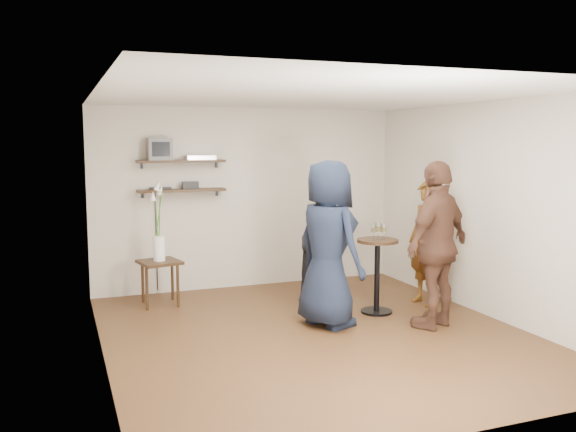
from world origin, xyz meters
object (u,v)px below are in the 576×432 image
at_px(dvd_deck, 200,158).
at_px(side_table, 160,268).
at_px(crt_monitor, 159,149).
at_px(drinks_table, 377,266).
at_px(person_plaid, 427,243).
at_px(person_brown, 438,245).
at_px(person_dark, 326,237).
at_px(person_navy, 328,244).
at_px(radio, 190,185).

bearing_deg(dvd_deck, side_table, -142.96).
distance_m(crt_monitor, drinks_table, 3.30).
bearing_deg(person_plaid, person_brown, -36.65).
bearing_deg(person_brown, dvd_deck, -75.48).
bearing_deg(person_dark, drinks_table, -90.00).
bearing_deg(dvd_deck, person_navy, -64.67).
height_order(side_table, person_navy, person_navy).
bearing_deg(person_navy, person_plaid, -94.48).
height_order(person_plaid, person_dark, person_dark).
height_order(dvd_deck, person_brown, dvd_deck).
distance_m(radio, side_table, 1.26).
height_order(dvd_deck, person_navy, dvd_deck).
relative_size(drinks_table, person_brown, 0.49).
height_order(radio, person_brown, person_brown).
bearing_deg(person_dark, person_plaid, -52.94).
distance_m(dvd_deck, side_table, 1.64).
bearing_deg(side_table, person_plaid, -20.10).
xyz_separation_m(dvd_deck, person_dark, (1.43, -1.08, -1.03)).
relative_size(person_dark, person_navy, 0.90).
xyz_separation_m(crt_monitor, person_dark, (2.00, -1.08, -1.15)).
bearing_deg(side_table, person_dark, -15.21).
height_order(crt_monitor, person_brown, crt_monitor).
relative_size(side_table, person_plaid, 0.36).
bearing_deg(person_brown, person_dark, -90.15).
bearing_deg(person_dark, person_brown, -89.85).
distance_m(radio, person_brown, 3.49).
xyz_separation_m(person_dark, person_brown, (0.69, -1.51, 0.09)).
distance_m(crt_monitor, dvd_deck, 0.57).
bearing_deg(person_navy, person_dark, -41.95).
height_order(person_dark, person_navy, person_navy).
bearing_deg(person_navy, crt_monitor, 18.00).
xyz_separation_m(person_plaid, person_navy, (-1.59, -0.40, 0.14)).
distance_m(crt_monitor, side_table, 1.62).
height_order(radio, person_plaid, person_plaid).
bearing_deg(radio, dvd_deck, 0.00).
bearing_deg(person_plaid, crt_monitor, -127.91).
bearing_deg(crt_monitor, dvd_deck, 0.00).
distance_m(crt_monitor, person_plaid, 3.77).
distance_m(person_plaid, person_brown, 1.01).
xyz_separation_m(dvd_deck, side_table, (-0.67, -0.51, -1.41)).
height_order(crt_monitor, person_plaid, crt_monitor).
bearing_deg(person_brown, person_plaid, -142.09).
bearing_deg(radio, person_navy, -61.48).
height_order(side_table, person_plaid, person_plaid).
distance_m(dvd_deck, person_brown, 3.48).
relative_size(crt_monitor, dvd_deck, 0.80).
xyz_separation_m(radio, person_plaid, (2.73, -1.70, -0.71)).
bearing_deg(side_table, drinks_table, -28.40).
bearing_deg(person_navy, radio, 10.00).
bearing_deg(radio, person_plaid, -31.93).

